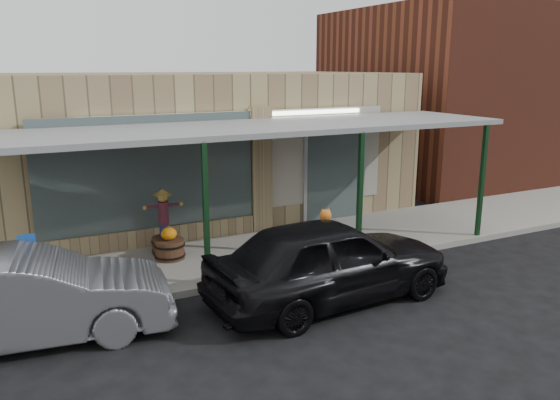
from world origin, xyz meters
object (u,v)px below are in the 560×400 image
barrel_pumpkin (170,247)px  car_grey (26,298)px  barrel_scarecrow (164,232)px  handicap_sign (29,262)px  parked_sedan (330,260)px

barrel_pumpkin → car_grey: bearing=-140.6°
barrel_scarecrow → barrel_pumpkin: (0.00, -0.40, -0.24)m
barrel_scarecrow → car_grey: 4.14m
handicap_sign → car_grey: handicap_sign is taller
barrel_scarecrow → barrel_pumpkin: barrel_scarecrow is taller
parked_sedan → barrel_pumpkin: bearing=30.4°
barrel_pumpkin → parked_sedan: size_ratio=0.16×
barrel_scarecrow → handicap_sign: (-2.90, -1.92, 0.38)m
parked_sedan → car_grey: (-5.22, 0.82, -0.07)m
barrel_scarecrow → car_grey: barrel_scarecrow is taller
barrel_scarecrow → handicap_sign: bearing=-165.3°
barrel_pumpkin → parked_sedan: (2.22, -3.28, 0.40)m
handicap_sign → barrel_pumpkin: bearing=25.4°
parked_sedan → car_grey: 5.28m
barrel_scarecrow → car_grey: bearing=-155.1°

